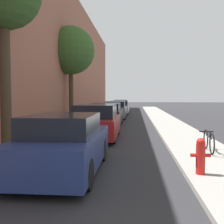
# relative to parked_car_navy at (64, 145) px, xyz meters

# --- Properties ---
(ground_plane) EXTENTS (120.00, 120.00, 0.00)m
(ground_plane) POSITION_rel_parked_car_navy_xyz_m (0.91, 10.16, -0.67)
(ground_plane) COLOR #28282B
(sidewalk_left) EXTENTS (2.00, 52.00, 0.12)m
(sidewalk_left) POSITION_rel_parked_car_navy_xyz_m (-1.99, 10.16, -0.61)
(sidewalk_left) COLOR gray
(sidewalk_left) RESTS_ON ground
(sidewalk_right) EXTENTS (2.00, 52.00, 0.12)m
(sidewalk_right) POSITION_rel_parked_car_navy_xyz_m (3.81, 10.16, -0.61)
(sidewalk_right) COLOR gray
(sidewalk_right) RESTS_ON ground
(building_facade_left) EXTENTS (0.70, 52.00, 9.72)m
(building_facade_left) POSITION_rel_parked_car_navy_xyz_m (-3.34, 10.16, 4.19)
(building_facade_left) COLOR #9E604C
(building_facade_left) RESTS_ON ground
(parked_car_navy) EXTENTS (1.73, 3.95, 1.40)m
(parked_car_navy) POSITION_rel_parked_car_navy_xyz_m (0.00, 0.00, 0.00)
(parked_car_navy) COLOR black
(parked_car_navy) RESTS_ON ground
(parked_car_red) EXTENTS (1.85, 4.00, 1.46)m
(parked_car_red) POSITION_rel_parked_car_navy_xyz_m (0.03, 5.17, 0.02)
(parked_car_red) COLOR black
(parked_car_red) RESTS_ON ground
(parked_car_black) EXTENTS (1.85, 4.28, 1.38)m
(parked_car_black) POSITION_rel_parked_car_navy_xyz_m (-0.08, 10.33, 0.00)
(parked_car_black) COLOR black
(parked_car_black) RESTS_ON ground
(parked_car_grey) EXTENTS (1.70, 4.35, 1.39)m
(parked_car_grey) POSITION_rel_parked_car_navy_xyz_m (0.11, 15.54, -0.00)
(parked_car_grey) COLOR black
(parked_car_grey) RESTS_ON ground
(parked_car_silver) EXTENTS (1.84, 4.16, 1.34)m
(parked_car_silver) POSITION_rel_parked_car_navy_xyz_m (0.12, 21.03, -0.03)
(parked_car_silver) COLOR black
(parked_car_silver) RESTS_ON ground
(parked_car_champagne) EXTENTS (1.69, 3.97, 1.33)m
(parked_car_champagne) POSITION_rel_parked_car_navy_xyz_m (-0.04, 26.67, -0.03)
(parked_car_champagne) COLOR black
(parked_car_champagne) RESTS_ON ground
(street_tree_far) EXTENTS (3.17, 3.17, 6.28)m
(street_tree_far) POSITION_rel_parked_car_navy_xyz_m (-2.57, 11.54, 4.12)
(street_tree_far) COLOR #423323
(street_tree_far) RESTS_ON sidewalk_left
(fire_hydrant) EXTENTS (0.43, 0.20, 0.80)m
(fire_hydrant) POSITION_rel_parked_car_navy_xyz_m (3.13, -0.29, -0.13)
(fire_hydrant) COLOR red
(fire_hydrant) RESTS_ON sidewalk_right
(bicycle) EXTENTS (0.44, 1.54, 0.63)m
(bicycle) POSITION_rel_parked_car_navy_xyz_m (3.95, 2.21, -0.22)
(bicycle) COLOR black
(bicycle) RESTS_ON sidewalk_right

